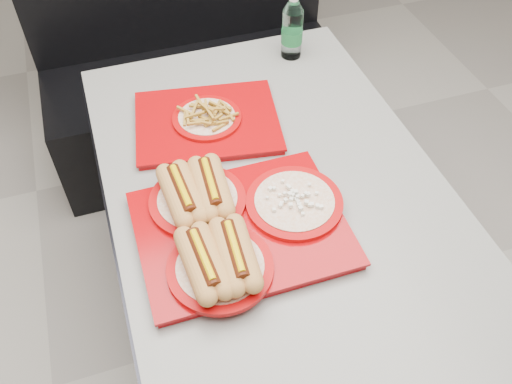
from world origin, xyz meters
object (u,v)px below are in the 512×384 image
object	(u,v)px
tray_near	(232,224)
water_bottle	(292,30)
tray_far	(207,119)
booth_bench	(192,68)
diner_table	(276,224)

from	to	relation	value
tray_near	water_bottle	world-z (taller)	water_bottle
tray_far	water_bottle	size ratio (longest dim) A/B	2.07
tray_near	water_bottle	size ratio (longest dim) A/B	2.33
tray_near	water_bottle	xyz separation A→B (m)	(0.42, 0.69, 0.06)
booth_bench	tray_far	world-z (taller)	booth_bench
diner_table	tray_far	world-z (taller)	tray_far
diner_table	booth_bench	world-z (taller)	booth_bench
diner_table	tray_far	xyz separation A→B (m)	(-0.12, 0.30, 0.19)
tray_near	booth_bench	bearing A→B (deg)	82.40
diner_table	tray_near	xyz separation A→B (m)	(-0.16, -0.12, 0.21)
diner_table	tray_far	size ratio (longest dim) A/B	3.00
diner_table	booth_bench	bearing A→B (deg)	90.00
water_bottle	tray_near	bearing A→B (deg)	-121.23
diner_table	water_bottle	xyz separation A→B (m)	(0.26, 0.57, 0.26)
booth_bench	water_bottle	xyz separation A→B (m)	(0.26, -0.52, 0.45)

